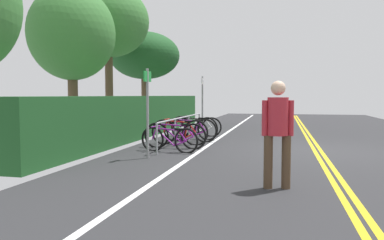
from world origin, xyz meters
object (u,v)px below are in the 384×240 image
Objects in this scene: bicycle_3 at (190,130)px; tree_extra at (145,56)px; tree_mid at (72,34)px; bicycle_4 at (194,128)px; bicycle_2 at (180,132)px; bicycle_0 at (169,139)px; bicycle_1 at (175,136)px; pedestrian at (278,127)px; bike_rack at (182,123)px; tree_far_right at (108,22)px; sign_post_far at (202,99)px; sign_post_near at (148,104)px; bicycle_5 at (197,127)px.

bicycle_3 is 7.79m from tree_extra.
bicycle_4 is at bearing -72.67° from tree_mid.
bicycle_0 is at bearing -175.15° from bicycle_2.
bicycle_1 is 4.93m from pedestrian.
bike_rack is 2.96× the size of pedestrian.
tree_far_right reaches higher than bicycle_1.
bicycle_1 is at bearing 3.59° from bicycle_0.
sign_post_far is 5.65m from tree_extra.
sign_post_far is at bearing 0.69° from bicycle_1.
bicycle_3 is (0.40, -0.14, -0.24)m from bike_rack.
bicycle_1 reaches higher than bicycle_0.
tree_mid reaches higher than bicycle_1.
tree_mid reaches higher than bicycle_0.
bicycle_0 is at bearing -140.38° from tree_far_right.
sign_post_near is (-4.06, 0.15, 0.88)m from bicycle_4.
bicycle_5 is (1.92, -0.02, -0.26)m from bike_rack.
bicycle_4 is (2.30, -0.00, 0.02)m from bicycle_1.
sign_post_near reaches higher than bicycle_4.
sign_post_near is 0.45× the size of tree_extra.
tree_extra reaches higher than bicycle_0.
bicycle_3 is at bearing -177.14° from bicycle_4.
tree_mid is (-1.17, 3.75, 3.04)m from bicycle_4.
sign_post_near is at bearing -128.80° from tree_mid.
sign_post_far is (3.16, -0.04, 0.93)m from bicycle_2.
bike_rack reaches higher than bicycle_1.
tree_far_right is (2.78, 3.73, 3.71)m from bike_rack.
bicycle_3 is at bearing -121.53° from tree_far_right.
bicycle_4 is at bearing -5.41° from bike_rack.
bike_rack is 3.03m from sign_post_near.
bicycle_2 is at bearing 179.35° from sign_post_far.
tree_far_right is (1.67, 3.83, 3.94)m from bicycle_4.
bicycle_3 is 0.99× the size of bicycle_5.
bicycle_2 is 2.31m from bicycle_5.
tree_extra is at bearing 25.66° from bicycle_1.
tree_extra is at bearing 20.57° from sign_post_near.
bicycle_0 is 0.92× the size of bicycle_3.
tree_far_right is at bearing 43.91° from bicycle_1.
bicycle_2 is at bearing -179.94° from bicycle_5.
bicycle_3 is 6.29m from pedestrian.
bicycle_5 is 0.36× the size of tree_mid.
bike_rack reaches higher than bicycle_0.
sign_post_far is at bearing -1.12° from bike_rack.
bicycle_0 is at bearing -155.98° from tree_extra.
tree_far_right reaches higher than bicycle_0.
bicycle_1 is 3.12m from bicycle_5.
sign_post_near is (-2.56, 0.07, 0.88)m from bicycle_2.
tree_far_right is at bearing 66.40° from bicycle_4.
bike_rack is at bearing 178.88° from sign_post_far.
bicycle_5 is (3.82, 0.13, 0.02)m from bicycle_0.
bicycle_5 is 5.18m from tree_mid.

